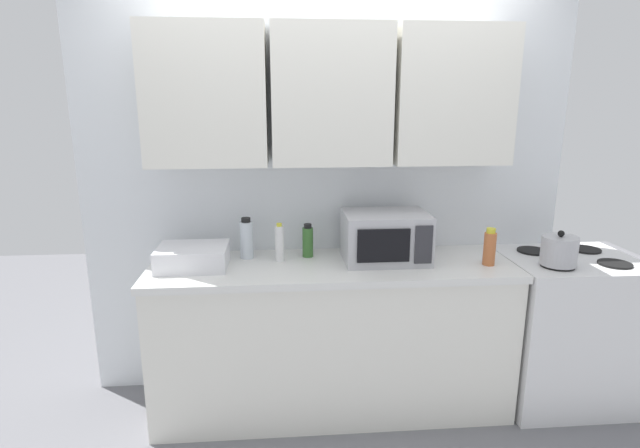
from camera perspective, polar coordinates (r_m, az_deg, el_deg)
wall_back_with_cabinets at (r=2.95m, az=0.99°, el=9.42°), size 2.94×0.38×2.60m
counter_run at (r=3.02m, az=1.36°, el=-12.62°), size 2.07×0.63×0.90m
stove_range at (r=3.44m, az=26.01°, el=-10.64°), size 0.76×0.64×0.91m
kettle at (r=3.07m, az=25.65°, el=-2.75°), size 0.19×0.19×0.20m
microwave at (r=2.89m, az=7.47°, el=-1.44°), size 0.48×0.37×0.28m
dish_rack at (r=2.86m, az=-14.32°, el=-3.65°), size 0.38×0.30×0.12m
bottle_spice_jar at (r=2.95m, az=18.81°, el=-2.57°), size 0.07×0.07×0.21m
bottle_clear_tall at (r=2.95m, az=-8.39°, el=-1.70°), size 0.08×0.08×0.24m
bottle_white_jar at (r=2.87m, az=-4.65°, el=-2.20°), size 0.05×0.05×0.22m
bottle_green_oil at (r=2.95m, az=-1.41°, el=-1.98°), size 0.06×0.06×0.20m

